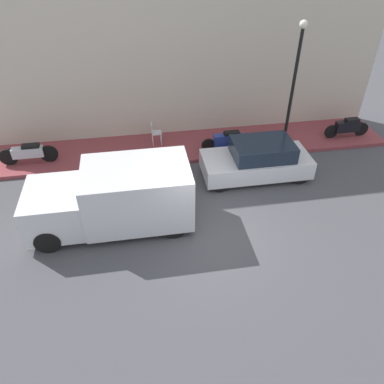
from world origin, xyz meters
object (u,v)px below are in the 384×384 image
Objects in this scene: delivery_van at (113,197)px; motorcycle_blue at (228,140)px; parked_car at (257,160)px; motorcycle_black at (347,127)px; cafe_chair at (155,132)px; scooter_silver at (28,153)px; streetlamp at (295,77)px.

motorcycle_blue is at bearing -51.29° from delivery_van.
parked_car is 2.01× the size of motorcycle_black.
delivery_van is 5.29× the size of cafe_chair.
motorcycle_black is 12.84m from scooter_silver.
scooter_silver is at bearing 40.01° from delivery_van.
motorcycle_black is 0.40× the size of streetlamp.
parked_car is 1.81× the size of scooter_silver.
delivery_van is 1.00× the size of streetlamp.
motorcycle_black is 5.21m from motorcycle_blue.
motorcycle_blue is 0.43× the size of streetlamp.
cafe_chair is at bearing -81.77° from scooter_silver.
delivery_van is 7.71m from streetlamp.
delivery_van reaches higher than motorcycle_black.
cafe_chair is (4.50, -1.61, -0.33)m from delivery_van.
streetlamp is (-0.29, -2.23, 2.51)m from motorcycle_blue.
streetlamp is at bearing -63.89° from delivery_van.
streetlamp is at bearing -93.13° from scooter_silver.
scooter_silver is 0.44× the size of streetlamp.
motorcycle_black is at bearing -80.27° from streetlamp.
parked_car is 0.80× the size of streetlamp.
parked_car is 5.42m from delivery_van.
streetlamp reaches higher than parked_car.
delivery_van is at bearing 109.53° from parked_car.
motorcycle_black is at bearing -66.58° from parked_car.
motorcycle_blue is 0.98× the size of scooter_silver.
delivery_van is 2.52× the size of motorcycle_black.
scooter_silver is (2.00, 8.30, -0.07)m from parked_car.
parked_car reaches higher than motorcycle_black.
parked_car is at bearing -127.70° from cafe_chair.
cafe_chair is (0.70, -4.81, 0.10)m from scooter_silver.
delivery_van reaches higher than scooter_silver.
delivery_van is 10.37m from motorcycle_black.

